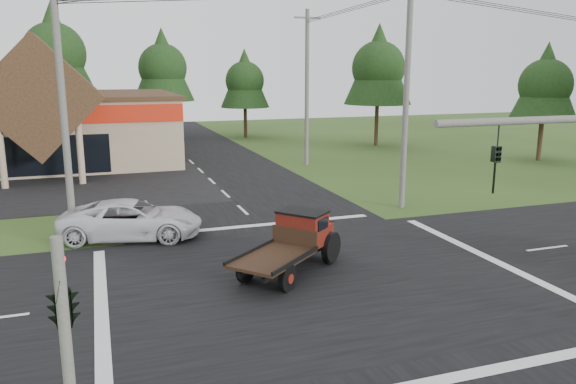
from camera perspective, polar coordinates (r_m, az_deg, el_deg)
name	(u,v)px	position (r m, az deg, el deg)	size (l,w,h in m)	color
ground	(315,278)	(19.54, 2.75, -8.75)	(120.00, 120.00, 0.00)	#30481A
road_ns	(315,278)	(19.53, 2.75, -8.72)	(12.00, 120.00, 0.02)	black
road_ew	(315,278)	(19.53, 2.75, -8.72)	(120.00, 12.00, 0.02)	black
traffic_signal_corner	(61,284)	(10.25, -22.04, -8.64)	(0.53, 2.48, 4.40)	#595651
utility_pole_nw	(63,110)	(25.01, -21.87, 7.72)	(2.00, 0.30, 10.50)	#595651
utility_pole_ne	(406,93)	(28.99, 11.94, 9.86)	(2.00, 0.30, 11.50)	#595651
utility_pole_n	(307,87)	(41.65, 1.93, 10.60)	(2.00, 0.30, 11.20)	#595651
tree_row_c	(54,50)	(58.04, -22.69, 13.13)	(7.28, 7.28, 13.13)	#332316
tree_row_d	(163,65)	(59.31, -12.63, 12.44)	(6.16, 6.16, 11.11)	#332316
tree_row_e	(245,79)	(58.81, -4.42, 11.39)	(5.04, 5.04, 9.09)	#332316
tree_side_ne	(378,65)	(53.05, 9.17, 12.61)	(6.16, 6.16, 11.11)	#332316
tree_side_e_near	(546,82)	(47.89, 24.70, 10.09)	(5.04, 5.04, 9.09)	#332316
antique_flatbed_truck	(288,245)	(19.64, 0.04, -5.40)	(1.90, 4.98, 2.08)	#4E190B
white_pickup	(132,219)	(24.65, -15.59, -2.71)	(2.70, 5.85, 1.63)	silver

